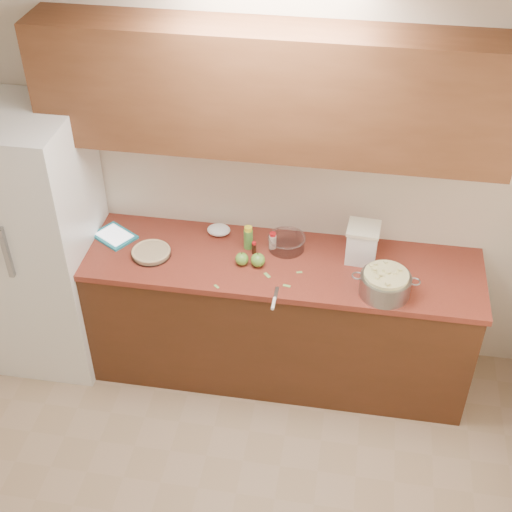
% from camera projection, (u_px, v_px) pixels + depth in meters
% --- Properties ---
extents(room_shell, '(3.60, 3.60, 3.60)m').
position_uv_depth(room_shell, '(211.00, 406.00, 2.95)').
color(room_shell, tan).
rests_on(room_shell, ground).
extents(counter_run, '(2.64, 0.68, 0.92)m').
position_uv_depth(counter_run, '(264.00, 315.00, 4.61)').
color(counter_run, '#472414').
rests_on(counter_run, ground).
extents(upper_cabinets, '(2.60, 0.34, 0.70)m').
position_uv_depth(upper_cabinets, '(270.00, 91.00, 3.81)').
color(upper_cabinets, brown).
rests_on(upper_cabinets, room_shell).
extents(fridge, '(0.70, 0.70, 1.80)m').
position_uv_depth(fridge, '(38.00, 242.00, 4.50)').
color(fridge, white).
rests_on(fridge, ground).
extents(pie, '(0.25, 0.25, 0.04)m').
position_uv_depth(pie, '(151.00, 252.00, 4.35)').
color(pie, silver).
rests_on(pie, counter_run).
extents(colander, '(0.39, 0.29, 0.14)m').
position_uv_depth(colander, '(385.00, 284.00, 4.04)').
color(colander, gray).
rests_on(colander, counter_run).
extents(flour_canister, '(0.20, 0.20, 0.24)m').
position_uv_depth(flour_canister, '(362.00, 243.00, 4.26)').
color(flour_canister, white).
rests_on(flour_canister, counter_run).
extents(tablet, '(0.31, 0.29, 0.02)m').
position_uv_depth(tablet, '(115.00, 236.00, 4.50)').
color(tablet, teal).
rests_on(tablet, counter_run).
extents(paring_knife, '(0.02, 0.20, 0.02)m').
position_uv_depth(paring_knife, '(274.00, 302.00, 4.01)').
color(paring_knife, gray).
rests_on(paring_knife, counter_run).
extents(lemon_bottle, '(0.06, 0.06, 0.16)m').
position_uv_depth(lemon_bottle, '(248.00, 238.00, 4.38)').
color(lemon_bottle, '#4C8C38').
rests_on(lemon_bottle, counter_run).
extents(cinnamon_shaker, '(0.05, 0.05, 0.11)m').
position_uv_depth(cinnamon_shaker, '(273.00, 241.00, 4.39)').
color(cinnamon_shaker, beige).
rests_on(cinnamon_shaker, counter_run).
extents(vanilla_bottle, '(0.03, 0.03, 0.08)m').
position_uv_depth(vanilla_bottle, '(254.00, 248.00, 4.35)').
color(vanilla_bottle, black).
rests_on(vanilla_bottle, counter_run).
extents(mixing_bowl, '(0.24, 0.24, 0.09)m').
position_uv_depth(mixing_bowl, '(287.00, 242.00, 4.39)').
color(mixing_bowl, silver).
rests_on(mixing_bowl, counter_run).
extents(paper_towel, '(0.17, 0.15, 0.06)m').
position_uv_depth(paper_towel, '(219.00, 230.00, 4.52)').
color(paper_towel, white).
rests_on(paper_towel, counter_run).
extents(apple_left, '(0.08, 0.08, 0.09)m').
position_uv_depth(apple_left, '(242.00, 259.00, 4.27)').
color(apple_left, '#619D34').
rests_on(apple_left, counter_run).
extents(apple_center, '(0.09, 0.09, 0.10)m').
position_uv_depth(apple_center, '(258.00, 260.00, 4.25)').
color(apple_center, '#619D34').
rests_on(apple_center, counter_run).
extents(peel_a, '(0.05, 0.05, 0.00)m').
position_uv_depth(peel_a, '(267.00, 275.00, 4.21)').
color(peel_a, '#7DB156').
rests_on(peel_a, counter_run).
extents(peel_b, '(0.04, 0.04, 0.00)m').
position_uv_depth(peel_b, '(217.00, 286.00, 4.13)').
color(peel_b, '#7DB156').
rests_on(peel_b, counter_run).
extents(peel_c, '(0.05, 0.02, 0.00)m').
position_uv_depth(peel_c, '(287.00, 286.00, 4.13)').
color(peel_c, '#7DB156').
rests_on(peel_c, counter_run).
extents(peel_d, '(0.04, 0.02, 0.00)m').
position_uv_depth(peel_d, '(299.00, 272.00, 4.23)').
color(peel_d, '#7DB156').
rests_on(peel_d, counter_run).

